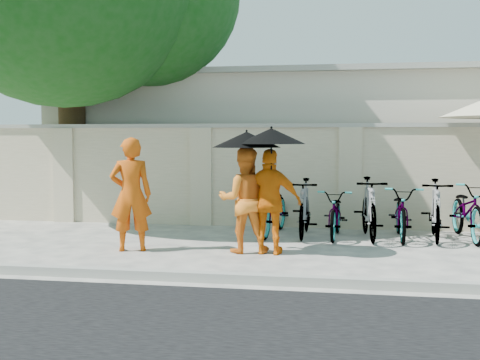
# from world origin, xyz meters

# --- Properties ---
(ground) EXTENTS (80.00, 80.00, 0.00)m
(ground) POSITION_xyz_m (0.00, 0.00, 0.00)
(ground) COLOR beige
(kerb) EXTENTS (40.00, 0.16, 0.12)m
(kerb) POSITION_xyz_m (0.00, -1.70, 0.06)
(kerb) COLOR gray
(kerb) RESTS_ON ground
(compound_wall) EXTENTS (20.00, 0.30, 2.00)m
(compound_wall) POSITION_xyz_m (1.00, 3.20, 1.00)
(compound_wall) COLOR beige
(compound_wall) RESTS_ON ground
(building_behind) EXTENTS (14.00, 6.00, 3.20)m
(building_behind) POSITION_xyz_m (2.00, 7.00, 1.60)
(building_behind) COLOR beige
(building_behind) RESTS_ON ground
(monk_left) EXTENTS (0.76, 0.61, 1.80)m
(monk_left) POSITION_xyz_m (-1.44, 0.13, 0.90)
(monk_left) COLOR #CA4C0A
(monk_left) RESTS_ON ground
(monk_center) EXTENTS (0.91, 0.77, 1.65)m
(monk_center) POSITION_xyz_m (0.35, 0.31, 0.83)
(monk_center) COLOR orange
(monk_center) RESTS_ON ground
(parasol_center) EXTENTS (1.06, 1.06, 0.95)m
(parasol_center) POSITION_xyz_m (0.40, 0.23, 1.77)
(parasol_center) COLOR black
(parasol_center) RESTS_ON ground
(monk_right) EXTENTS (1.00, 0.51, 1.63)m
(monk_right) POSITION_xyz_m (0.77, 0.22, 0.81)
(monk_right) COLOR orange
(monk_right) RESTS_ON ground
(parasol_right) EXTENTS (1.04, 1.04, 1.02)m
(parasol_right) POSITION_xyz_m (0.79, 0.14, 1.82)
(parasol_right) COLOR black
(parasol_right) RESTS_ON ground
(bike_0) EXTENTS (0.87, 1.97, 1.00)m
(bike_0) POSITION_xyz_m (0.61, 2.10, 0.50)
(bike_0) COLOR #979797
(bike_0) RESTS_ON ground
(bike_1) EXTENTS (0.53, 1.77, 1.06)m
(bike_1) POSITION_xyz_m (1.18, 1.96, 0.53)
(bike_1) COLOR #979797
(bike_1) RESTS_ON ground
(bike_2) EXTENTS (0.68, 1.71, 0.88)m
(bike_2) POSITION_xyz_m (1.75, 1.93, 0.44)
(bike_2) COLOR #979797
(bike_2) RESTS_ON ground
(bike_3) EXTENTS (0.66, 1.86, 1.10)m
(bike_3) POSITION_xyz_m (2.33, 1.89, 0.55)
(bike_3) COLOR #979797
(bike_3) RESTS_ON ground
(bike_4) EXTENTS (0.68, 1.83, 0.95)m
(bike_4) POSITION_xyz_m (2.90, 1.98, 0.48)
(bike_4) COLOR #979797
(bike_4) RESTS_ON ground
(bike_5) EXTENTS (0.65, 1.82, 1.07)m
(bike_5) POSITION_xyz_m (3.47, 1.96, 0.54)
(bike_5) COLOR #979797
(bike_5) RESTS_ON ground
(bike_6) EXTENTS (0.81, 2.02, 1.04)m
(bike_6) POSITION_xyz_m (4.04, 2.11, 0.52)
(bike_6) COLOR #979797
(bike_6) RESTS_ON ground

